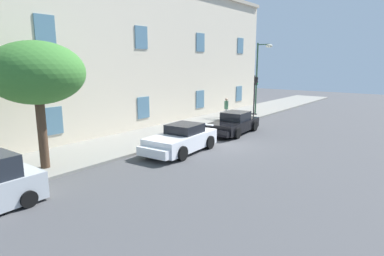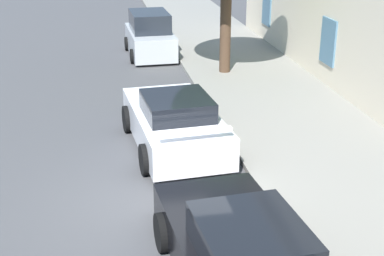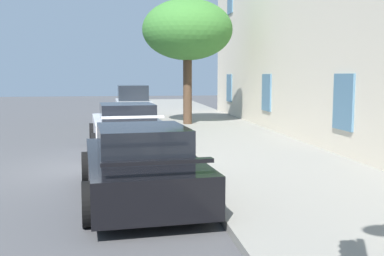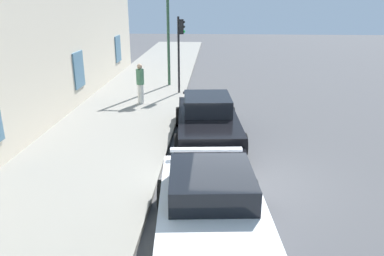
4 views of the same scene
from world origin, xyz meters
name	(u,v)px [view 4 (image 4 of 4)]	position (x,y,z in m)	size (l,w,h in m)	color
ground_plane	(241,182)	(0.00, 0.00, 0.00)	(80.00, 80.00, 0.00)	#444447
sidewalk	(77,175)	(0.00, 4.29, 0.07)	(60.00, 4.35, 0.14)	gray
sportscar_red_lead	(213,223)	(-2.86, 0.70, 0.65)	(4.83, 2.46, 1.46)	white
sportscar_yellow_flank	(208,123)	(2.91, 0.91, 0.62)	(5.06, 2.43, 1.41)	black
traffic_light	(180,42)	(8.86, 2.34, 2.55)	(0.22, 0.36, 3.52)	black
pedestrian_admiring	(140,83)	(6.85, 3.88, 1.02)	(0.44, 0.44, 1.71)	silver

